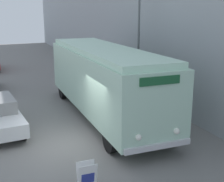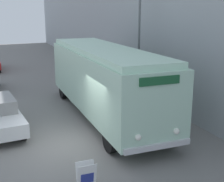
# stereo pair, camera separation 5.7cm
# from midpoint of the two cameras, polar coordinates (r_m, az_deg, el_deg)

# --- Properties ---
(ground_plane) EXTENTS (80.00, 80.00, 0.00)m
(ground_plane) POSITION_cam_midpoint_polar(r_m,az_deg,el_deg) (12.48, -7.22, -9.69)
(ground_plane) COLOR slate
(building_wall_right) EXTENTS (0.30, 60.00, 7.30)m
(building_wall_right) POSITION_cam_midpoint_polar(r_m,az_deg,el_deg) (22.82, 1.01, 10.94)
(building_wall_right) COLOR #9EA3A8
(building_wall_right) RESTS_ON ground_plane
(vintage_bus) EXTENTS (2.65, 10.78, 3.41)m
(vintage_bus) POSITION_cam_midpoint_polar(r_m,az_deg,el_deg) (15.05, -1.43, 2.41)
(vintage_bus) COLOR black
(vintage_bus) RESTS_ON ground_plane
(sign_board) EXTENTS (0.55, 0.34, 0.91)m
(sign_board) POSITION_cam_midpoint_polar(r_m,az_deg,el_deg) (9.32, -4.53, -15.55)
(sign_board) COLOR gray
(sign_board) RESTS_ON ground_plane
(streetlamp) EXTENTS (0.36, 0.36, 6.53)m
(streetlamp) POSITION_cam_midpoint_polar(r_m,az_deg,el_deg) (17.01, 5.11, 11.56)
(streetlamp) COLOR #595E60
(streetlamp) RESTS_ON ground_plane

